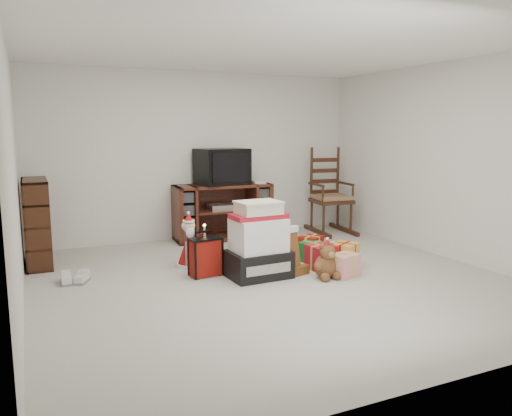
# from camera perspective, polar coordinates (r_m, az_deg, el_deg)

# --- Properties ---
(room) EXTENTS (5.01, 5.01, 2.51)m
(room) POSITION_cam_1_polar(r_m,az_deg,el_deg) (5.33, 2.02, 4.70)
(room) COLOR beige
(room) RESTS_ON ground
(tv_stand) EXTENTS (1.48, 0.58, 0.83)m
(tv_stand) POSITION_cam_1_polar(r_m,az_deg,el_deg) (7.55, -3.82, -0.42)
(tv_stand) COLOR #4F2216
(tv_stand) RESTS_ON floor
(bookshelf) EXTENTS (0.29, 0.86, 1.05)m
(bookshelf) POSITION_cam_1_polar(r_m,az_deg,el_deg) (6.63, -23.76, -1.68)
(bookshelf) COLOR #3B1B10
(bookshelf) RESTS_ON floor
(rocking_chair) EXTENTS (0.66, 0.99, 1.42)m
(rocking_chair) POSITION_cam_1_polar(r_m,az_deg,el_deg) (8.14, 8.32, 0.67)
(rocking_chair) COLOR #3B1B10
(rocking_chair) RESTS_ON floor
(gift_pile) EXTENTS (0.69, 0.51, 0.84)m
(gift_pile) POSITION_cam_1_polar(r_m,az_deg,el_deg) (5.58, 0.29, -4.24)
(gift_pile) COLOR black
(gift_pile) RESTS_ON floor
(red_suitcase) EXTENTS (0.36, 0.22, 0.52)m
(red_suitcase) POSITION_cam_1_polar(r_m,az_deg,el_deg) (5.68, -5.78, -5.58)
(red_suitcase) COLOR maroon
(red_suitcase) RESTS_ON floor
(stocking) EXTENTS (0.29, 0.19, 0.58)m
(stocking) POSITION_cam_1_polar(r_m,az_deg,el_deg) (5.66, 4.08, -4.95)
(stocking) COLOR #0B6817
(stocking) RESTS_ON floor
(teddy_bear) EXTENTS (0.27, 0.24, 0.40)m
(teddy_bear) POSITION_cam_1_polar(r_m,az_deg,el_deg) (5.64, 8.02, -6.22)
(teddy_bear) COLOR brown
(teddy_bear) RESTS_ON floor
(santa_figurine) EXTENTS (0.28, 0.27, 0.58)m
(santa_figurine) POSITION_cam_1_polar(r_m,az_deg,el_deg) (6.35, 0.51, -4.00)
(santa_figurine) COLOR maroon
(santa_figurine) RESTS_ON floor
(mrs_claus_figurine) EXTENTS (0.32, 0.30, 0.66)m
(mrs_claus_figurine) POSITION_cam_1_polar(r_m,az_deg,el_deg) (6.09, -7.65, -4.32)
(mrs_claus_figurine) COLOR maroon
(mrs_claus_figurine) RESTS_ON floor
(sneaker_pair) EXTENTS (0.32, 0.28, 0.09)m
(sneaker_pair) POSITION_cam_1_polar(r_m,az_deg,el_deg) (5.79, -20.07, -7.63)
(sneaker_pair) COLOR silver
(sneaker_pair) RESTS_ON floor
(gift_cluster) EXTENTS (0.81, 1.13, 0.28)m
(gift_cluster) POSITION_cam_1_polar(r_m,az_deg,el_deg) (6.20, 8.30, -5.21)
(gift_cluster) COLOR #AC1324
(gift_cluster) RESTS_ON floor
(crt_television) EXTENTS (0.80, 0.63, 0.53)m
(crt_television) POSITION_cam_1_polar(r_m,az_deg,el_deg) (7.47, -3.89, 4.75)
(crt_television) COLOR black
(crt_television) RESTS_ON tv_stand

